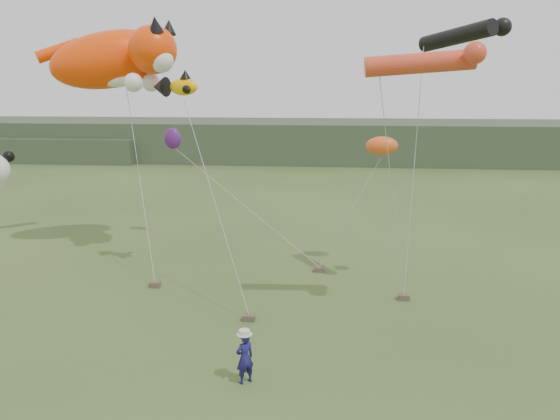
% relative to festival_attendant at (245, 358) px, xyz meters
% --- Properties ---
extents(ground, '(120.00, 120.00, 0.00)m').
position_rel_festival_attendant_xyz_m(ground, '(-0.10, 0.47, -0.71)').
color(ground, '#385123').
rests_on(ground, ground).
extents(headland, '(90.00, 13.00, 4.00)m').
position_rel_festival_attendant_xyz_m(headland, '(-3.22, 45.16, 1.21)').
color(headland, '#2D3D28').
rests_on(headland, ground).
extents(festival_attendant, '(0.62, 0.59, 1.42)m').
position_rel_festival_attendant_xyz_m(festival_attendant, '(0.00, 0.00, 0.00)').
color(festival_attendant, '#191654').
rests_on(festival_attendant, ground).
extents(sandbag_anchors, '(15.04, 6.28, 0.21)m').
position_rel_festival_attendant_xyz_m(sandbag_anchors, '(-1.65, 5.81, -0.61)').
color(sandbag_anchors, brown).
rests_on(sandbag_anchors, ground).
extents(cat_kite, '(7.27, 4.50, 3.41)m').
position_rel_festival_attendant_xyz_m(cat_kite, '(-7.22, 11.14, 8.19)').
color(cat_kite, '#FF3D05').
rests_on(cat_kite, ground).
extents(fish_kite, '(2.10, 1.39, 1.04)m').
position_rel_festival_attendant_xyz_m(fish_kite, '(-3.97, 8.17, 6.99)').
color(fish_kite, '#FEB201').
rests_on(fish_kite, ground).
extents(tube_kites, '(4.91, 4.93, 1.96)m').
position_rel_festival_attendant_xyz_m(tube_kites, '(5.72, 5.48, 8.17)').
color(tube_kites, black).
rests_on(tube_kites, ground).
extents(misc_kites, '(11.10, 4.48, 1.07)m').
position_rel_festival_attendant_xyz_m(misc_kites, '(0.23, 11.40, 4.52)').
color(misc_kites, '#EB551B').
rests_on(misc_kites, ground).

